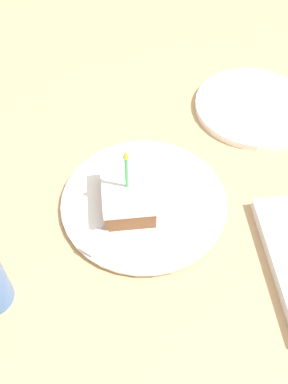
% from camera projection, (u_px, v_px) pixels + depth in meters
% --- Properties ---
extents(ground_plane, '(2.40, 2.40, 0.04)m').
position_uv_depth(ground_plane, '(151.00, 204.00, 0.77)').
color(ground_plane, tan).
rests_on(ground_plane, ground).
extents(plate, '(0.27, 0.27, 0.01)m').
position_uv_depth(plate, '(144.00, 202.00, 0.74)').
color(plate, white).
rests_on(plate, ground_plane).
extents(cake_slice, '(0.08, 0.11, 0.12)m').
position_uv_depth(cake_slice, '(128.00, 194.00, 0.71)').
color(cake_slice, brown).
rests_on(cake_slice, plate).
extents(fork, '(0.12, 0.14, 0.01)m').
position_uv_depth(fork, '(113.00, 220.00, 0.70)').
color(fork, '#B2B2B7').
rests_on(fork, plate).
extents(side_plate, '(0.23, 0.23, 0.01)m').
position_uv_depth(side_plate, '(253.00, 107.00, 0.88)').
color(side_plate, white).
rests_on(side_plate, ground_plane).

